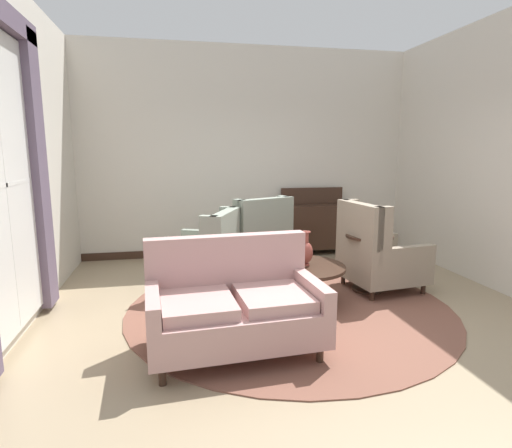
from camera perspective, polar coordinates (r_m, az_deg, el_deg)
name	(u,v)px	position (r m, az deg, el deg)	size (l,w,h in m)	color
ground	(297,317)	(4.50, 5.64, -12.63)	(8.05, 8.05, 0.00)	#9E896B
wall_back	(248,153)	(6.95, -1.15, 9.73)	(5.62, 0.08, 3.38)	silver
wall_left	(27,155)	(5.05, -28.90, 8.34)	(0.08, 4.03, 3.38)	silver
wall_right	(480,154)	(6.24, 28.38, 8.49)	(0.08, 4.03, 3.38)	silver
baseboard_back	(249,250)	(7.09, -1.02, -3.54)	(5.46, 0.03, 0.12)	#382319
area_rug	(289,306)	(4.76, 4.57, -11.21)	(3.58, 3.58, 0.01)	brown
window_with_curtains	(6,166)	(4.17, -31.13, 6.78)	(0.12, 1.96, 2.92)	silver
coffee_table	(301,271)	(4.74, 6.22, -6.49)	(0.99, 0.99, 0.46)	#382319
porcelain_vase	(306,252)	(4.69, 6.83, -3.77)	(0.16, 0.16, 0.39)	brown
settee	(234,306)	(3.66, -3.03, -11.21)	(1.52, 0.93, 0.97)	tan
armchair_foreground_right	(255,242)	(5.89, -0.14, -2.50)	(1.12, 1.14, 1.10)	gray
armchair_near_window	(377,255)	(5.37, 16.24, -4.12)	(0.98, 0.92, 1.11)	gray
armchair_near_sideboard	(207,257)	(5.17, -6.76, -4.49)	(1.07, 1.10, 1.02)	gray
side_table	(368,257)	(5.31, 15.16, -4.42)	(0.57, 0.57, 0.72)	#382319
sideboard	(314,225)	(7.05, 7.97, -0.20)	(1.08, 0.35, 1.11)	#382319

